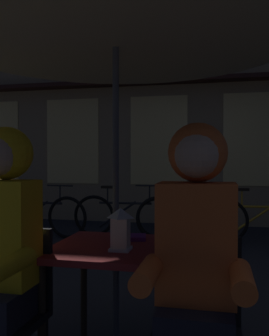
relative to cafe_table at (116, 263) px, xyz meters
The scene contains 12 objects.
cafe_table is the anchor object (origin of this frame).
patio_umbrella 1.42m from the cafe_table, ahead, with size 2.10×2.10×2.31m.
lantern 0.25m from the cafe_table, 62.65° to the right, with size 0.11×0.11×0.23m.
chair_left 0.62m from the cafe_table, 142.45° to the right, with size 0.40×0.40×0.87m.
chair_right 0.62m from the cafe_table, 37.55° to the right, with size 0.40×0.40×0.87m.
person_right_hooded 0.67m from the cafe_table, 41.57° to the right, with size 0.45×0.56×1.40m.
shopfront_building 5.95m from the cafe_table, 95.80° to the left, with size 10.00×0.93×6.20m.
bicycle_nearest 4.11m from the cafe_table, 123.02° to the left, with size 1.68×0.17×0.84m.
bicycle_second 3.79m from the cafe_table, 103.20° to the left, with size 1.68×0.14×0.84m.
bicycle_third 3.61m from the cafe_table, 87.23° to the left, with size 1.68×0.11×0.84m.
bicycle_fourth 3.86m from the cafe_table, 71.95° to the left, with size 1.67×0.26×0.84m.
book 0.22m from the cafe_table, 78.12° to the left, with size 0.20×0.14×0.02m, color #661E7A.
Camera 1 is at (0.57, -2.07, 1.23)m, focal length 40.26 mm.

